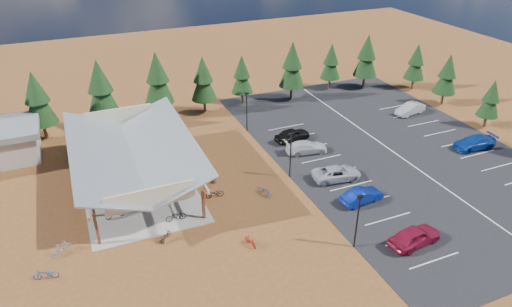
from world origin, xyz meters
name	(u,v)px	position (x,y,z in m)	size (l,w,h in m)	color
ground	(253,197)	(0.00, 0.00, 0.00)	(140.00, 140.00, 0.00)	brown
asphalt_lot	(389,149)	(18.50, 3.00, 0.02)	(27.00, 44.00, 0.04)	black
concrete_pad	(137,183)	(-10.00, 7.00, 0.05)	(10.60, 18.60, 0.10)	gray
bike_pavilion	(132,151)	(-10.00, 7.00, 3.82)	(11.65, 19.40, 4.97)	brown
lamp_post_0	(358,218)	(5.00, -10.00, 2.98)	(0.50, 0.25, 5.14)	black
lamp_post_1	(291,152)	(5.00, 2.00, 2.98)	(0.50, 0.25, 5.14)	black
lamp_post_2	(247,109)	(5.00, 14.00, 2.98)	(0.50, 0.25, 5.14)	black
trash_bin_0	(214,179)	(-2.69, 4.09, 0.45)	(0.60, 0.60, 0.90)	#4C281B
trash_bin_1	(204,180)	(-3.70, 4.20, 0.45)	(0.60, 0.60, 0.90)	#4C281B
pine_1	(37,98)	(-18.37, 21.56, 5.26)	(3.70, 3.70, 8.61)	#382314
pine_2	(100,88)	(-11.20, 21.23, 5.62)	(3.95, 3.95, 9.20)	#382314
pine_3	(157,78)	(-4.01, 22.43, 5.49)	(3.85, 3.85, 8.98)	#382314
pine_4	(203,79)	(1.85, 21.64, 4.84)	(3.40, 3.40, 7.93)	#382314
pine_5	(242,75)	(7.71, 22.55, 4.31)	(3.03, 3.03, 7.07)	#382314
pine_6	(292,65)	(14.85, 21.28, 5.20)	(3.66, 3.66, 8.52)	#382314
pine_7	(331,61)	(22.26, 22.90, 4.31)	(3.03, 3.03, 7.06)	#382314
pine_8	(367,56)	(27.27, 21.07, 5.11)	(3.59, 3.59, 8.36)	#382314
pine_11	(491,99)	(33.58, 3.32, 3.83)	(2.70, 2.70, 6.29)	#382314
pine_12	(447,74)	(33.80, 11.22, 4.46)	(3.14, 3.14, 7.30)	#382314
pine_13	(416,62)	(33.88, 17.71, 4.33)	(3.05, 3.05, 7.10)	#382314
bike_0	(115,213)	(-12.85, 1.81, 0.57)	(0.62, 1.78, 0.94)	black
bike_1	(122,201)	(-11.93, 3.36, 0.64)	(0.51, 1.80, 1.08)	gray
bike_2	(115,175)	(-11.90, 8.56, 0.60)	(0.66, 1.89, 0.99)	navy
bike_3	(95,165)	(-13.62, 11.47, 0.59)	(0.46, 1.64, 0.98)	maroon
bike_4	(176,216)	(-7.86, -0.80, 0.58)	(0.64, 1.84, 0.97)	black
bike_5	(171,187)	(-7.10, 4.00, 0.66)	(0.52, 1.86, 1.12)	gray
bike_6	(159,166)	(-7.32, 8.73, 0.51)	(0.54, 1.55, 0.81)	#121D98
bike_7	(149,154)	(-7.83, 11.68, 0.61)	(0.47, 1.68, 1.01)	maroon
bike_9	(61,248)	(-17.55, -1.36, 0.53)	(0.50, 1.77, 1.07)	gray
bike_10	(46,274)	(-18.78, -3.99, 0.49)	(0.66, 1.88, 0.99)	#224F8F
bike_11	(250,241)	(-2.94, -6.50, 0.47)	(0.44, 1.56, 0.94)	#9C0E0A
bike_12	(166,236)	(-9.31, -3.01, 0.41)	(0.54, 1.55, 0.81)	black
bike_14	(265,191)	(1.29, 0.01, 0.47)	(0.63, 1.81, 0.95)	#245494
bike_15	(197,158)	(-3.02, 8.83, 0.49)	(0.46, 1.62, 0.97)	maroon
bike_16	(215,193)	(-3.43, 1.47, 0.48)	(0.63, 1.81, 0.95)	black
car_0	(415,236)	(9.82, -11.67, 0.86)	(1.93, 4.80, 1.64)	maroon
car_1	(362,196)	(9.27, -4.78, 0.75)	(1.51, 4.32, 1.42)	navy
car_2	(337,173)	(9.26, -0.29, 0.75)	(2.35, 5.10, 1.42)	#B3B4BC
car_3	(306,147)	(9.14, 6.01, 0.73)	(1.95, 4.79, 1.39)	silver
car_4	(292,135)	(9.01, 9.36, 0.80)	(1.79, 4.46, 1.52)	black
car_7	(475,142)	(27.68, -0.70, 0.79)	(2.11, 5.19, 1.51)	navy
car_9	(410,109)	(27.33, 10.18, 0.78)	(1.57, 4.51, 1.49)	#B3B3B3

